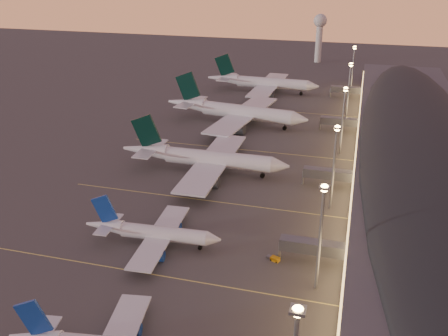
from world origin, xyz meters
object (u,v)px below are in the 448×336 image
Objects in this scene: airliner_wide_far at (262,83)px; radar_tower at (320,30)px; airliner_narrow_north at (152,233)px; airliner_wide_near at (204,158)px; baggage_tug_c at (274,259)px; airliner_wide_mid at (235,111)px.

airliner_wide_far is 1.90× the size of radar_tower.
radar_tower is (20.69, 91.65, 16.77)m from airliner_wide_far.
radar_tower is (16.68, 252.51, 18.51)m from airliner_narrow_north.
airliner_wide_near is (-1.62, 48.60, 1.54)m from airliner_narrow_north.
airliner_wide_far is 163.81m from baggage_tug_c.
radar_tower reaches higher than airliner_wide_far.
airliner_narrow_north is 0.61× the size of airliner_wide_near.
airliner_wide_near reaches higher than baggage_tug_c.
airliner_wide_mid is at bearing 92.67° from airliner_wide_near.
airliner_wide_near is at bearing 147.75° from baggage_tug_c.
baggage_tug_c is (36.10, -102.47, -5.02)m from airliner_wide_mid.
airliner_wide_mid reaches higher than airliner_wide_near.
airliner_wide_mid is at bearing -98.12° from radar_tower.
airliner_wide_far is at bearing -102.72° from radar_tower.
airliner_narrow_north is 1.12× the size of radar_tower.
radar_tower reaches higher than airliner_wide_near.
airliner_wide_near is 1.83× the size of radar_tower.
baggage_tug_c is at bearing -75.39° from airliner_wide_far.
airliner_wide_mid reaches higher than airliner_narrow_north.
airliner_wide_far is at bearing 125.43° from baggage_tug_c.
airliner_wide_mid is at bearing -88.49° from airliner_wide_far.
airliner_narrow_north is 0.55× the size of airliner_wide_mid.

